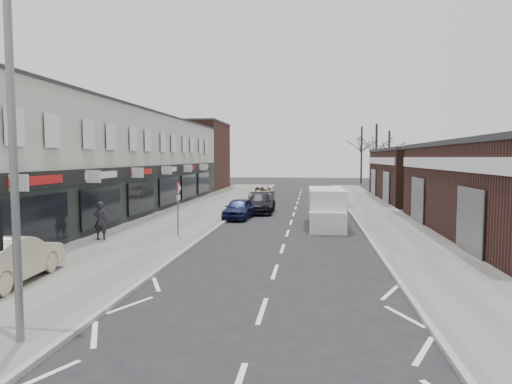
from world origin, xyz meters
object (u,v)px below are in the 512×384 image
(parked_car_right_a, at_px, (329,207))
(parked_car_right_b, at_px, (335,197))
(white_van, at_px, (326,209))
(parked_car_left_c, at_px, (262,193))
(sedan_on_pavement, at_px, (7,259))
(street_lamp, at_px, (20,120))
(parked_car_left_a, at_px, (239,209))
(parked_car_left_b, at_px, (261,203))
(warning_sign, at_px, (178,193))
(pedestrian, at_px, (101,221))

(parked_car_right_a, distance_m, parked_car_right_b, 7.55)
(white_van, bearing_deg, parked_car_left_c, 107.84)
(sedan_on_pavement, bearing_deg, white_van, -131.12)
(street_lamp, xyz_separation_m, white_van, (6.58, 17.40, -3.61))
(parked_car_left_a, height_order, parked_car_left_b, parked_car_left_b)
(warning_sign, xyz_separation_m, parked_car_left_a, (1.80, 7.16, -1.55))
(street_lamp, height_order, white_van, street_lamp)
(sedan_on_pavement, height_order, parked_car_right_a, sedan_on_pavement)
(street_lamp, distance_m, warning_sign, 13.04)
(warning_sign, xyz_separation_m, sedan_on_pavement, (-2.69, -8.78, -1.36))
(pedestrian, bearing_deg, warning_sign, -158.04)
(street_lamp, bearing_deg, parked_car_left_c, 88.07)
(pedestrian, xyz_separation_m, parked_car_left_a, (5.04, 8.68, -0.35))
(street_lamp, relative_size, warning_sign, 2.96)
(white_van, xyz_separation_m, pedestrian, (-10.45, -6.12, -0.01))
(parked_car_left_b, distance_m, parked_car_right_b, 7.03)
(warning_sign, distance_m, pedestrian, 3.77)
(warning_sign, bearing_deg, parked_car_left_b, 75.11)
(white_van, xyz_separation_m, parked_car_left_b, (-4.41, 5.95, -0.33))
(warning_sign, bearing_deg, sedan_on_pavement, -107.04)
(street_lamp, distance_m, parked_car_right_a, 21.79)
(parked_car_left_a, bearing_deg, parked_car_left_b, 77.78)
(white_van, distance_m, parked_car_left_b, 7.41)
(warning_sign, bearing_deg, parked_car_left_c, 85.11)
(pedestrian, relative_size, parked_car_left_a, 0.46)
(sedan_on_pavement, bearing_deg, parked_car_left_c, -103.22)
(parked_car_left_a, distance_m, parked_car_right_b, 10.15)
(parked_car_right_a, xyz_separation_m, parked_car_right_b, (0.71, 7.51, -0.01))
(street_lamp, xyz_separation_m, parked_car_left_c, (1.13, 33.37, -4.00))
(parked_car_left_c, xyz_separation_m, parked_car_right_a, (5.74, -13.05, 0.15))
(white_van, bearing_deg, parked_car_left_a, 153.63)
(street_lamp, relative_size, parked_car_left_a, 2.09)
(parked_car_left_a, height_order, parked_car_right_a, parked_car_right_a)
(warning_sign, xyz_separation_m, pedestrian, (-3.24, -1.52, -1.20))
(parked_car_left_a, relative_size, parked_car_left_b, 0.82)
(street_lamp, distance_m, pedestrian, 12.46)
(white_van, relative_size, parked_car_right_b, 1.24)
(street_lamp, bearing_deg, parked_car_left_a, 86.65)
(parked_car_right_a, bearing_deg, street_lamp, 73.21)
(warning_sign, xyz_separation_m, parked_car_left_c, (1.76, 20.57, -1.58))
(parked_car_left_c, xyz_separation_m, parked_car_right_b, (6.45, -5.53, 0.14))
(white_van, xyz_separation_m, parked_car_right_b, (0.99, 10.43, -0.26))
(street_lamp, height_order, parked_car_right_b, street_lamp)
(sedan_on_pavement, height_order, parked_car_left_a, sedan_on_pavement)
(sedan_on_pavement, relative_size, parked_car_left_a, 1.14)
(pedestrian, relative_size, parked_car_right_a, 0.38)
(warning_sign, height_order, parked_car_right_a, warning_sign)
(parked_car_right_b, bearing_deg, pedestrian, 55.43)
(street_lamp, bearing_deg, parked_car_left_b, 84.69)
(parked_car_left_a, distance_m, parked_car_left_c, 13.40)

